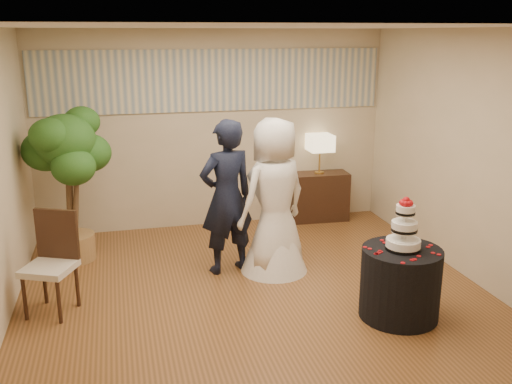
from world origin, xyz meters
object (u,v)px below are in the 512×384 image
object	(u,v)px
ficus_tree	(69,185)
side_chair	(49,265)
wedding_cake	(405,223)
console	(318,196)
bride	(275,197)
groom	(227,197)
table_lamp	(320,154)
cake_table	(400,283)

from	to	relation	value
ficus_tree	side_chair	distance (m)	1.49
wedding_cake	console	bearing A→B (deg)	85.04
bride	console	xyz separation A→B (m)	(1.17, 1.68, -0.55)
groom	console	xyz separation A→B (m)	(1.71, 1.55, -0.55)
groom	bride	size ratio (longest dim) A/B	0.99
console	table_lamp	distance (m)	0.65
groom	side_chair	size ratio (longest dim) A/B	1.76
wedding_cake	side_chair	distance (m)	3.52
bride	ficus_tree	size ratio (longest dim) A/B	0.95
bride	cake_table	bearing A→B (deg)	98.65
wedding_cake	side_chair	xyz separation A→B (m)	(-3.37, 0.91, -0.46)
wedding_cake	console	distance (m)	3.16
console	cake_table	bearing A→B (deg)	-92.13
groom	bride	bearing A→B (deg)	151.67
cake_table	console	bearing A→B (deg)	85.04
console	wedding_cake	bearing A→B (deg)	-92.13
groom	cake_table	bearing A→B (deg)	117.97
table_lamp	side_chair	world-z (taller)	table_lamp
side_chair	console	bearing A→B (deg)	55.63
console	table_lamp	bearing A→B (deg)	0.00
table_lamp	ficus_tree	bearing A→B (deg)	-167.78
groom	bride	distance (m)	0.56
cake_table	table_lamp	distance (m)	3.17
bride	groom	bearing A→B (deg)	-37.02
cake_table	side_chair	world-z (taller)	side_chair
console	ficus_tree	bearing A→B (deg)	-164.95
bride	cake_table	xyz separation A→B (m)	(0.90, -1.41, -0.56)
cake_table	table_lamp	world-z (taller)	table_lamp
groom	table_lamp	world-z (taller)	groom
ficus_tree	side_chair	world-z (taller)	ficus_tree
bride	side_chair	distance (m)	2.55
ficus_tree	console	bearing A→B (deg)	12.22
groom	wedding_cake	xyz separation A→B (m)	(1.44, -1.53, 0.07)
ficus_tree	groom	bearing A→B (deg)	-23.92
bride	ficus_tree	distance (m)	2.51
wedding_cake	groom	bearing A→B (deg)	133.16
wedding_cake	ficus_tree	xyz separation A→B (m)	(-3.23, 2.33, -0.02)
groom	ficus_tree	xyz separation A→B (m)	(-1.79, 0.79, 0.05)
table_lamp	ficus_tree	size ratio (longest dim) A/B	0.30
table_lamp	console	bearing A→B (deg)	0.00
bride	wedding_cake	world-z (taller)	bride
wedding_cake	table_lamp	xyz separation A→B (m)	(0.27, 3.09, 0.03)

